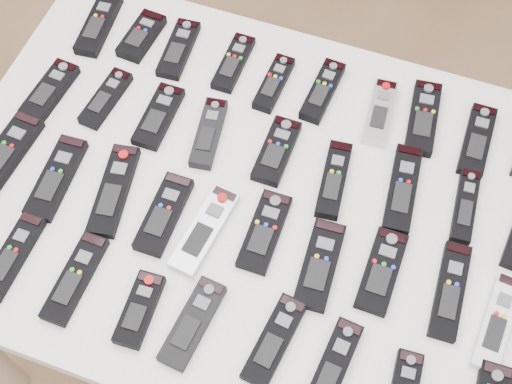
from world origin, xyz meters
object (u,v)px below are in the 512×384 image
(remote_34, at_px, (274,341))
(remote_3, at_px, (233,63))
(remote_8, at_px, (477,140))
(remote_19, at_px, (8,152))
(table, at_px, (256,211))
(remote_15, at_px, (334,180))
(remote_2, at_px, (179,49))
(remote_23, at_px, (205,230))
(remote_11, at_px, (106,98))
(remote_21, at_px, (114,190))
(remote_5, at_px, (322,91))
(remote_7, at_px, (423,118))
(remote_24, at_px, (265,232))
(remote_22, at_px, (164,214))
(remote_32, at_px, (139,309))
(remote_17, at_px, (465,206))
(remote_30, at_px, (13,256))
(remote_13, at_px, (209,133))
(remote_28, at_px, (497,322))
(remote_26, at_px, (382,271))
(remote_12, at_px, (159,116))
(remote_10, at_px, (50,91))
(remote_35, at_px, (332,370))
(remote_6, at_px, (380,112))
(remote_14, at_px, (277,151))
(remote_1, at_px, (142,36))
(remote_20, at_px, (56,178))
(remote_31, at_px, (75,278))
(remote_27, at_px, (450,291))
(remote_0, at_px, (99,24))
(remote_4, at_px, (274,83))
(remote_25, at_px, (320,265))

(remote_34, bearing_deg, remote_3, 124.57)
(remote_8, xyz_separation_m, remote_19, (-0.90, -0.36, 0.00))
(table, bearing_deg, remote_15, 31.81)
(remote_2, distance_m, remote_23, 0.46)
(remote_11, bearing_deg, remote_21, -54.64)
(remote_5, height_order, remote_7, same)
(remote_8, bearing_deg, remote_21, -151.43)
(remote_19, relative_size, remote_24, 1.08)
(remote_22, distance_m, remote_32, 0.20)
(remote_17, bearing_deg, remote_21, -166.71)
(remote_3, height_order, remote_30, remote_30)
(remote_8, xyz_separation_m, remote_13, (-0.53, -0.17, 0.00))
(remote_28, relative_size, remote_32, 1.34)
(remote_24, relative_size, remote_26, 1.01)
(remote_12, bearing_deg, remote_10, -175.96)
(remote_17, relative_size, remote_21, 0.80)
(remote_10, xyz_separation_m, remote_23, (0.44, -0.20, -0.00))
(remote_26, height_order, remote_35, remote_35)
(remote_6, relative_size, remote_14, 1.03)
(remote_6, relative_size, remote_35, 0.87)
(remote_1, height_order, remote_12, remote_1)
(remote_11, bearing_deg, remote_20, -86.36)
(remote_13, xyz_separation_m, remote_31, (-0.11, -0.38, -0.00))
(remote_13, height_order, remote_23, remote_13)
(remote_17, bearing_deg, remote_5, 149.84)
(remote_27, xyz_separation_m, remote_34, (-0.27, -0.20, 0.00))
(remote_2, height_order, remote_22, remote_22)
(remote_3, distance_m, remote_26, 0.57)
(remote_26, bearing_deg, remote_28, -6.01)
(remote_10, height_order, remote_23, remote_10)
(remote_26, distance_m, remote_30, 0.69)
(remote_5, relative_size, remote_23, 0.84)
(remote_12, bearing_deg, remote_2, 99.53)
(remote_21, distance_m, remote_32, 0.26)
(remote_5, bearing_deg, remote_11, -153.90)
(table, relative_size, remote_27, 6.55)
(remote_21, bearing_deg, remote_27, -8.07)
(remote_13, xyz_separation_m, remote_17, (0.54, 0.01, -0.00))
(remote_14, bearing_deg, remote_6, 43.79)
(remote_14, relative_size, remote_31, 0.86)
(table, relative_size, remote_13, 7.58)
(remote_13, bearing_deg, remote_0, 142.17)
(remote_6, bearing_deg, remote_24, -115.73)
(remote_28, height_order, remote_32, remote_32)
(remote_7, xyz_separation_m, remote_27, (0.14, -0.36, -0.00))
(remote_10, distance_m, remote_28, 1.02)
(remote_8, bearing_deg, remote_7, 171.71)
(remote_4, bearing_deg, remote_3, 169.05)
(remote_4, height_order, remote_25, same)
(remote_4, xyz_separation_m, remote_30, (-0.33, -0.55, 0.00))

